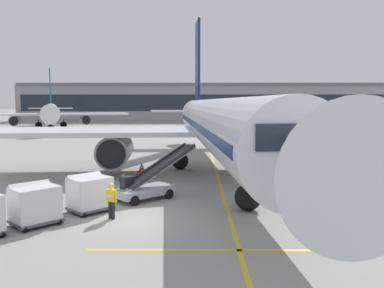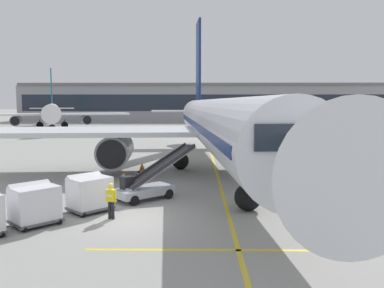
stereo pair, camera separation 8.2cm
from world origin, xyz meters
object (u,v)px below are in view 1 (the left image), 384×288
Objects in this scene: baggage_cart_second at (35,203)px; ground_crew_by_loader at (70,192)px; baggage_cart_lead at (89,192)px; ground_crew_by_carts at (111,199)px; safety_cone_engine_keepout at (123,176)px; belt_loader at (148,184)px; safety_cone_wingtip at (142,167)px; parked_airplane at (218,125)px; distant_airplane at (51,112)px.

ground_crew_by_loader is at bearing 67.01° from baggage_cart_second.
baggage_cart_lead is 1.46× the size of ground_crew_by_carts.
safety_cone_engine_keepout is (2.09, 10.59, -0.71)m from baggage_cart_second.
belt_loader reaches higher than baggage_cart_lead.
belt_loader is at bearing -80.04° from safety_cone_wingtip.
parked_airplane is 64.19× the size of safety_cone_wingtip.
baggage_cart_lead is 0.96m from ground_crew_by_loader.
ground_crew_by_carts is 9.74m from safety_cone_engine_keepout.
distant_airplane reaches higher than belt_loader.
safety_cone_wingtip is (0.89, 3.27, 0.06)m from safety_cone_engine_keepout.
baggage_cart_second is 4.20× the size of safety_cone_engine_keepout.
baggage_cart_second is at bearing -112.99° from ground_crew_by_loader.
baggage_cart_second reaches higher than ground_crew_by_carts.
parked_airplane reaches higher than distant_airplane.
baggage_cart_lead reaches higher than safety_cone_wingtip.
belt_loader is at bearing 45.45° from baggage_cart_lead.
belt_loader is 4.53m from ground_crew_by_loader.
baggage_cart_lead is 0.07× the size of distant_airplane.
belt_loader is at bearing -115.63° from parked_airplane.
ground_crew_by_carts is (-5.78, -13.41, -2.76)m from parked_airplane.
parked_airplane is 9.95× the size of belt_loader.
baggage_cart_second is 3.46× the size of safety_cone_wingtip.
ground_crew_by_loader is (-0.96, -0.04, -0.00)m from baggage_cart_lead.
baggage_cart_second is (-4.55, -4.93, 0.13)m from belt_loader.
belt_loader reaches higher than safety_cone_wingtip.
distant_airplane is (-26.04, 51.50, 3.13)m from safety_cone_wingtip.
parked_airplane is at bearing -57.79° from distant_airplane.
ground_crew_by_loader is at bearing -123.79° from parked_airplane.
ground_crew_by_loader is 11.84m from safety_cone_wingtip.
safety_cone_wingtip is at bearing -63.18° from distant_airplane.
baggage_cart_lead is 3.46× the size of safety_cone_wingtip.
baggage_cart_second is 1.46× the size of ground_crew_by_loader.
parked_airplane is 18.55× the size of baggage_cart_second.
ground_crew_by_carts is 69.63m from distant_airplane.
baggage_cart_second is at bearing -122.27° from parked_airplane.
parked_airplane is 18.55× the size of baggage_cart_lead.
ground_crew_by_carts is (-1.26, -3.99, 0.13)m from belt_loader.
parked_airplane is 60.27m from distant_airplane.
parked_airplane is at bearing 64.37° from belt_loader.
ground_crew_by_loader is at bearing -142.91° from belt_loader.
parked_airplane reaches higher than baggage_cart_lead.
ground_crew_by_carts is at bearing -88.63° from safety_cone_wingtip.
belt_loader reaches higher than ground_crew_by_carts.
belt_loader is 1.87× the size of baggage_cart_lead.
distant_airplane is at bearing 112.25° from ground_crew_by_carts.
ground_crew_by_loader is at bearing -99.96° from safety_cone_wingtip.
baggage_cart_second is 2.39m from ground_crew_by_loader.
belt_loader is at bearing 72.52° from ground_crew_by_carts.
baggage_cart_lead is 11.68m from safety_cone_wingtip.
baggage_cart_second reaches higher than ground_crew_by_loader.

